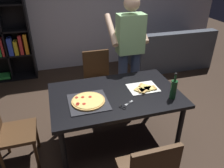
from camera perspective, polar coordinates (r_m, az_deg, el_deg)
ground_plane at (r=3.06m, az=0.81°, el=-14.52°), size 12.00×12.00×0.00m
back_wall at (r=4.81m, az=-8.77°, el=20.43°), size 6.40×0.10×2.80m
dining_table at (r=2.64m, az=0.91°, el=-3.92°), size 1.52×0.96×0.75m
chair_far_side at (r=3.53m, az=-3.71°, el=2.16°), size 0.42×0.42×0.90m
chair_left_end at (r=2.72m, az=-25.64°, el=-10.46°), size 0.42×0.42×0.90m
couch at (r=5.16m, az=14.84°, el=7.74°), size 1.71×0.86×0.85m
person_serving_pizza at (r=3.25m, az=4.57°, el=9.08°), size 0.55×0.54×1.75m
pepperoni_pizza_on_tray at (r=2.45m, az=-6.18°, el=-4.50°), size 0.43×0.43×0.04m
pizza_slices_on_towel at (r=2.71m, az=8.26°, el=-1.15°), size 0.36×0.29×0.03m
wine_bottle at (r=2.55m, az=15.68°, el=-1.24°), size 0.07×0.07×0.32m
kitchen_scissors at (r=2.38m, az=3.31°, el=-5.66°), size 0.19×0.14×0.01m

